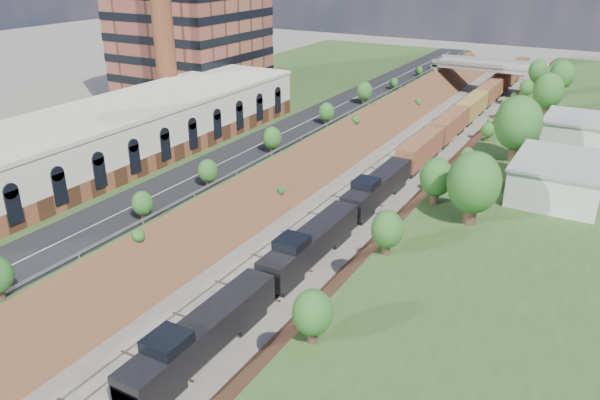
% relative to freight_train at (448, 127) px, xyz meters
% --- Properties ---
extents(platform_left, '(44.00, 180.00, 5.00)m').
position_rel_freight_train_xyz_m(platform_left, '(-35.60, -22.32, 0.01)').
color(platform_left, '#314D1F').
rests_on(platform_left, ground).
extents(embankment_left, '(10.00, 180.00, 10.00)m').
position_rel_freight_train_xyz_m(embankment_left, '(-13.60, -22.32, -2.49)').
color(embankment_left, brown).
rests_on(embankment_left, ground).
extents(embankment_right, '(10.00, 180.00, 10.00)m').
position_rel_freight_train_xyz_m(embankment_right, '(8.40, -22.32, -2.49)').
color(embankment_right, brown).
rests_on(embankment_right, ground).
extents(rail_left_track, '(1.58, 180.00, 0.18)m').
position_rel_freight_train_xyz_m(rail_left_track, '(-5.20, -22.32, -2.40)').
color(rail_left_track, gray).
rests_on(rail_left_track, ground).
extents(rail_right_track, '(1.58, 180.00, 0.18)m').
position_rel_freight_train_xyz_m(rail_right_track, '(0.00, -22.32, -2.40)').
color(rail_right_track, gray).
rests_on(rail_right_track, ground).
extents(road, '(8.00, 180.00, 0.10)m').
position_rel_freight_train_xyz_m(road, '(-18.10, -22.32, 2.56)').
color(road, black).
rests_on(road, platform_left).
extents(guardrail, '(0.10, 171.00, 0.70)m').
position_rel_freight_train_xyz_m(guardrail, '(-14.00, -22.52, 3.06)').
color(guardrail, '#99999E').
rests_on(guardrail, platform_left).
extents(commercial_building, '(14.30, 62.30, 7.00)m').
position_rel_freight_train_xyz_m(commercial_building, '(-30.60, -44.32, 6.02)').
color(commercial_building, brown).
rests_on(commercial_building, platform_left).
extents(overpass, '(24.50, 8.30, 7.40)m').
position_rel_freight_train_xyz_m(overpass, '(-2.60, 39.68, 2.43)').
color(overpass, gray).
rests_on(overpass, ground).
extents(white_building_near, '(9.00, 12.00, 4.00)m').
position_rel_freight_train_xyz_m(white_building_near, '(20.90, -30.32, 4.51)').
color(white_building_near, silver).
rests_on(white_building_near, platform_right).
extents(white_building_far, '(8.00, 10.00, 3.60)m').
position_rel_freight_train_xyz_m(white_building_far, '(20.40, -8.32, 4.31)').
color(white_building_far, silver).
rests_on(white_building_far, platform_right).
extents(tree_right_large, '(5.25, 5.25, 7.61)m').
position_rel_freight_train_xyz_m(tree_right_large, '(14.40, -42.32, 6.90)').
color(tree_right_large, '#473323').
rests_on(tree_right_large, platform_right).
extents(tree_left_crest, '(2.45, 2.45, 3.55)m').
position_rel_freight_train_xyz_m(tree_left_crest, '(-14.40, -62.32, 4.55)').
color(tree_left_crest, '#473323').
rests_on(tree_left_crest, platform_left).
extents(freight_train, '(2.85, 145.77, 4.55)m').
position_rel_freight_train_xyz_m(freight_train, '(0.00, 0.00, 0.00)').
color(freight_train, black).
rests_on(freight_train, ground).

